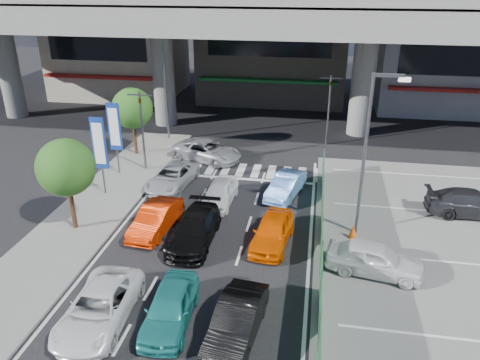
% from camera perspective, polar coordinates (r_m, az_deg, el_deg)
% --- Properties ---
extents(ground, '(120.00, 120.00, 0.00)m').
position_cam_1_polar(ground, '(19.76, -6.35, -13.47)').
color(ground, black).
rests_on(ground, ground).
extents(parking_lot, '(12.00, 28.00, 0.06)m').
position_cam_1_polar(parking_lot, '(21.70, 25.25, -12.04)').
color(parking_lot, slate).
rests_on(parking_lot, ground).
extents(sidewalk_left, '(4.00, 30.00, 0.12)m').
position_cam_1_polar(sidewalk_left, '(25.29, -19.38, -5.55)').
color(sidewalk_left, slate).
rests_on(sidewalk_left, ground).
extents(fence_run, '(0.16, 22.00, 1.80)m').
position_cam_1_polar(fence_run, '(19.46, 9.85, -11.09)').
color(fence_run, '#205F30').
rests_on(fence_run, ground).
extents(expressway, '(64.00, 14.00, 10.75)m').
position_cam_1_polar(expressway, '(37.39, 2.57, 19.19)').
color(expressway, slate).
rests_on(expressway, ground).
extents(building_west, '(12.00, 10.90, 13.00)m').
position_cam_1_polar(building_west, '(51.58, -14.71, 17.32)').
color(building_west, '#AAA189').
rests_on(building_west, ground).
extents(building_center, '(14.00, 10.90, 15.00)m').
position_cam_1_polar(building_center, '(48.36, 4.30, 18.77)').
color(building_center, gray).
rests_on(building_center, ground).
extents(building_east, '(12.00, 10.90, 12.00)m').
position_cam_1_polar(building_east, '(48.63, 23.92, 15.12)').
color(building_east, gray).
rests_on(building_east, ground).
extents(traffic_light_left, '(1.60, 1.24, 5.20)m').
position_cam_1_polar(traffic_light_left, '(30.18, -12.00, 8.13)').
color(traffic_light_left, '#595B60').
rests_on(traffic_light_left, ground).
extents(traffic_light_right, '(1.60, 1.24, 5.20)m').
position_cam_1_polar(traffic_light_right, '(34.91, 10.91, 10.38)').
color(traffic_light_right, '#595B60').
rests_on(traffic_light_right, ground).
extents(street_lamp_right, '(1.65, 0.22, 8.00)m').
position_cam_1_polar(street_lamp_right, '(22.31, 15.53, 4.31)').
color(street_lamp_right, '#595B60').
rests_on(street_lamp_right, ground).
extents(street_lamp_left, '(1.65, 0.22, 8.00)m').
position_cam_1_polar(street_lamp_left, '(35.50, -8.83, 12.14)').
color(street_lamp_left, '#595B60').
rests_on(street_lamp_left, ground).
extents(signboard_near, '(0.80, 0.14, 4.70)m').
position_cam_1_polar(signboard_near, '(27.36, -16.77, 4.03)').
color(signboard_near, '#595B60').
rests_on(signboard_near, ground).
extents(signboard_far, '(0.80, 0.14, 4.70)m').
position_cam_1_polar(signboard_far, '(30.08, -15.04, 6.04)').
color(signboard_far, '#595B60').
rests_on(signboard_far, ground).
extents(tree_near, '(2.80, 2.80, 4.80)m').
position_cam_1_polar(tree_near, '(23.90, -20.46, 1.41)').
color(tree_near, '#382314').
rests_on(tree_near, ground).
extents(tree_far, '(2.80, 2.80, 4.80)m').
position_cam_1_polar(tree_far, '(33.14, -12.99, 8.48)').
color(tree_far, '#382314').
rests_on(tree_far, ground).
extents(sedan_white_mid_left, '(2.36, 4.81, 1.32)m').
position_cam_1_polar(sedan_white_mid_left, '(18.63, -16.78, -14.64)').
color(sedan_white_mid_left, white).
rests_on(sedan_white_mid_left, ground).
extents(taxi_teal_mid, '(1.82, 4.12, 1.38)m').
position_cam_1_polar(taxi_teal_mid, '(18.03, -8.53, -15.09)').
color(taxi_teal_mid, teal).
rests_on(taxi_teal_mid, ground).
extents(hatch_black_mid_right, '(1.90, 4.32, 1.38)m').
position_cam_1_polar(hatch_black_mid_right, '(17.26, -0.43, -16.87)').
color(hatch_black_mid_right, black).
rests_on(hatch_black_mid_right, ground).
extents(taxi_orange_left, '(1.82, 4.23, 1.35)m').
position_cam_1_polar(taxi_orange_left, '(23.82, -10.22, -4.67)').
color(taxi_orange_left, red).
rests_on(taxi_orange_left, ground).
extents(sedan_black_mid, '(1.94, 4.76, 1.38)m').
position_cam_1_polar(sedan_black_mid, '(22.61, -5.60, -6.02)').
color(sedan_black_mid, black).
rests_on(sedan_black_mid, ground).
extents(taxi_orange_right, '(2.06, 4.20, 1.38)m').
position_cam_1_polar(taxi_orange_right, '(22.38, 3.95, -6.29)').
color(taxi_orange_right, '#F25B00').
rests_on(taxi_orange_right, ground).
extents(wagon_silver_front_left, '(2.61, 4.69, 1.24)m').
position_cam_1_polar(wagon_silver_front_left, '(28.48, -8.27, 0.33)').
color(wagon_silver_front_left, '#AAACB2').
rests_on(wagon_silver_front_left, ground).
extents(sedan_white_front_mid, '(1.73, 3.93, 1.32)m').
position_cam_1_polar(sedan_white_front_mid, '(26.18, -2.49, -1.55)').
color(sedan_white_front_mid, white).
rests_on(sedan_white_front_mid, ground).
extents(kei_truck_front_right, '(2.31, 4.12, 1.29)m').
position_cam_1_polar(kei_truck_front_right, '(27.18, 5.61, -0.68)').
color(kei_truck_front_right, '#6092EB').
rests_on(kei_truck_front_right, ground).
extents(crossing_wagon_silver, '(5.35, 3.78, 1.36)m').
position_cam_1_polar(crossing_wagon_silver, '(32.26, -4.05, 3.55)').
color(crossing_wagon_silver, '#97989F').
rests_on(crossing_wagon_silver, ground).
extents(parked_sedan_white, '(4.39, 2.40, 1.42)m').
position_cam_1_polar(parked_sedan_white, '(21.05, 16.13, -9.22)').
color(parked_sedan_white, white).
rests_on(parked_sedan_white, parking_lot).
extents(parked_sedan_dgrey, '(4.79, 2.04, 1.38)m').
position_cam_1_polar(parked_sedan_dgrey, '(27.68, 26.45, -2.55)').
color(parked_sedan_dgrey, '#28282D').
rests_on(parked_sedan_dgrey, parking_lot).
extents(traffic_cone, '(0.48, 0.48, 0.75)m').
position_cam_1_polar(traffic_cone, '(23.53, 13.60, -6.06)').
color(traffic_cone, '#FF5A0E').
rests_on(traffic_cone, parking_lot).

